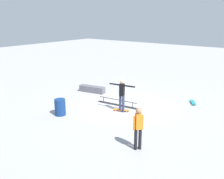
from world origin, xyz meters
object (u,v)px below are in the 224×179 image
object	(u,v)px
grind_rail	(118,103)
skateboard_main	(122,110)
skate_ledge	(92,89)
skater_main	(122,93)
loose_skateboard_teal	(193,102)
trash_bin	(60,107)
bystander_orange_shirt	(138,126)

from	to	relation	value
grind_rail	skateboard_main	xyz separation A→B (m)	(-0.69, 0.61, -0.07)
skate_ledge	skater_main	distance (m)	3.84
loose_skateboard_teal	trash_bin	distance (m)	7.17
skateboard_main	bystander_orange_shirt	distance (m)	3.83
skater_main	loose_skateboard_teal	distance (m)	4.26
grind_rail	bystander_orange_shirt	size ratio (longest dim) A/B	1.53
grind_rail	loose_skateboard_teal	bearing A→B (deg)	-145.62
loose_skateboard_teal	bystander_orange_shirt	bearing A→B (deg)	150.05
grind_rail	skateboard_main	world-z (taller)	grind_rail
skate_ledge	trash_bin	distance (m)	3.97
grind_rail	trash_bin	size ratio (longest dim) A/B	3.05
trash_bin	loose_skateboard_teal	bearing A→B (deg)	-129.58
skateboard_main	loose_skateboard_teal	size ratio (longest dim) A/B	1.04
skate_ledge	skater_main	world-z (taller)	skater_main
grind_rail	loose_skateboard_teal	xyz separation A→B (m)	(-3.16, -2.72, -0.07)
skate_ledge	grind_rail	bearing A→B (deg)	160.37
bystander_orange_shirt	skateboard_main	bearing A→B (deg)	-94.10
skater_main	skateboard_main	size ratio (longest dim) A/B	2.07
bystander_orange_shirt	grind_rail	bearing A→B (deg)	-93.17
grind_rail	skater_main	xyz separation A→B (m)	(-0.72, 0.65, 0.84)
skater_main	grind_rail	bearing A→B (deg)	129.25
skater_main	loose_skateboard_teal	size ratio (longest dim) A/B	2.14
grind_rail	bystander_orange_shirt	xyz separation A→B (m)	(-3.28, 3.30, 0.76)
skater_main	skate_ledge	bearing A→B (deg)	145.84
bystander_orange_shirt	loose_skateboard_teal	xyz separation A→B (m)	(0.12, -6.03, -0.83)
bystander_orange_shirt	trash_bin	size ratio (longest dim) A/B	1.99
skate_ledge	trash_bin	world-z (taller)	trash_bin
skate_ledge	bystander_orange_shirt	xyz separation A→B (m)	(-5.96, 4.26, 0.70)
skater_main	skateboard_main	xyz separation A→B (m)	(0.03, -0.04, -0.91)
skater_main	bystander_orange_shirt	world-z (taller)	skater_main
skateboard_main	loose_skateboard_teal	xyz separation A→B (m)	(-2.47, -3.33, 0.00)
bystander_orange_shirt	loose_skateboard_teal	distance (m)	6.08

